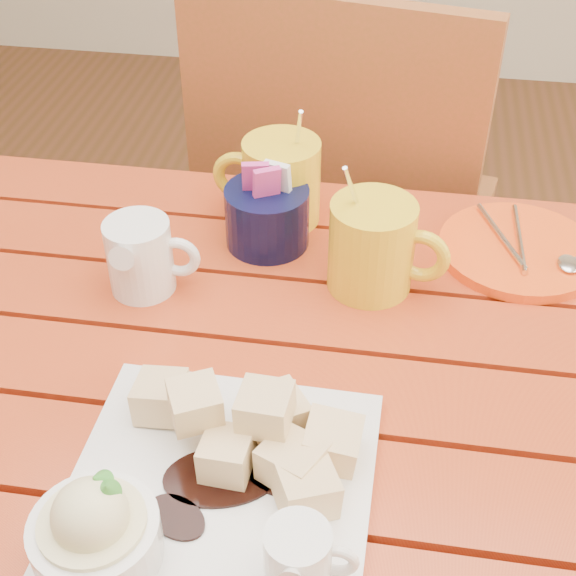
% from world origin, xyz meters
% --- Properties ---
extents(table, '(1.20, 0.79, 0.75)m').
position_xyz_m(table, '(0.00, 0.00, 0.64)').
color(table, '#A42C15').
rests_on(table, ground).
extents(dessert_plate, '(0.27, 0.27, 0.11)m').
position_xyz_m(dessert_plate, '(0.02, -0.17, 0.78)').
color(dessert_plate, white).
rests_on(dessert_plate, table).
extents(coffee_mug_left, '(0.14, 0.10, 0.17)m').
position_xyz_m(coffee_mug_left, '(0.01, 0.30, 0.81)').
color(coffee_mug_left, yellow).
rests_on(coffee_mug_left, table).
extents(coffee_mug_right, '(0.14, 0.10, 0.17)m').
position_xyz_m(coffee_mug_right, '(0.14, 0.18, 0.81)').
color(coffee_mug_right, yellow).
rests_on(coffee_mug_right, table).
extents(cream_pitcher, '(0.11, 0.09, 0.09)m').
position_xyz_m(cream_pitcher, '(-0.12, 0.13, 0.80)').
color(cream_pitcher, white).
rests_on(cream_pitcher, table).
extents(sugar_caddy, '(0.11, 0.11, 0.11)m').
position_xyz_m(sugar_caddy, '(0.00, 0.24, 0.79)').
color(sugar_caddy, black).
rests_on(sugar_caddy, table).
extents(orange_saucer, '(0.20, 0.20, 0.02)m').
position_xyz_m(orange_saucer, '(0.32, 0.26, 0.76)').
color(orange_saucer, '#FF5116').
rests_on(orange_saucer, table).
extents(chair_far, '(0.54, 0.54, 0.98)m').
position_xyz_m(chair_far, '(0.07, 0.61, 0.55)').
color(chair_far, brown).
rests_on(chair_far, ground).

